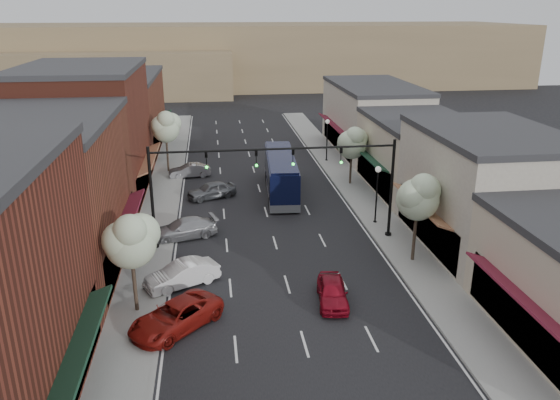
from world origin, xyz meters
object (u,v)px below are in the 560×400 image
object	(u,v)px
red_hatchback	(332,292)
parked_car_b	(182,274)
tree_right_far	(352,142)
signal_mast_right	(358,175)
parked_car_e	(190,171)
tree_right_near	(419,195)
parked_car_c	(184,229)
parked_car_d	(212,190)
lamp_post_far	(327,133)
lamp_post_near	(377,185)
parked_car_a	(176,316)
tree_left_near	(131,239)
coach_bus	(281,174)
signal_mast_left	(188,182)
tree_left_far	(166,126)

from	to	relation	value
red_hatchback	parked_car_b	world-z (taller)	parked_car_b
tree_right_far	parked_car_b	size ratio (longest dim) A/B	1.26
signal_mast_right	parked_car_e	bearing A→B (deg)	126.06
tree_right_near	tree_right_far	size ratio (longest dim) A/B	1.10
parked_car_c	parked_car_d	world-z (taller)	parked_car_d
signal_mast_right	parked_car_c	size ratio (longest dim) A/B	1.75
parked_car_d	parked_car_e	size ratio (longest dim) A/B	1.07
lamp_post_far	parked_car_b	distance (m)	28.97
lamp_post_near	parked_car_a	world-z (taller)	lamp_post_near
tree_left_near	coach_bus	world-z (taller)	tree_left_near
tree_right_near	lamp_post_far	world-z (taller)	tree_right_near
tree_right_far	tree_left_near	xyz separation A→B (m)	(-16.60, -20.00, 0.23)
red_hatchback	parked_car_c	bearing A→B (deg)	136.91
lamp_post_near	parked_car_c	size ratio (longest dim) A/B	0.95
tree_right_near	tree_left_near	world-z (taller)	tree_right_near
parked_car_c	parked_car_e	world-z (taller)	parked_car_c
tree_right_far	parked_car_a	bearing A→B (deg)	-123.64
parked_car_d	parked_car_a	bearing A→B (deg)	-27.64
signal_mast_right	tree_right_near	xyz separation A→B (m)	(2.73, -4.05, -0.17)
tree_left_near	parked_car_d	distance (m)	18.74
signal_mast_left	coach_bus	xyz separation A→B (m)	(7.39, 10.52, -2.87)
signal_mast_right	parked_car_d	size ratio (longest dim) A/B	1.99
tree_left_far	lamp_post_far	size ratio (longest dim) A/B	1.38
parked_car_e	parked_car_a	bearing A→B (deg)	-7.91
lamp_post_far	parked_car_b	size ratio (longest dim) A/B	1.03
lamp_post_far	parked_car_d	size ratio (longest dim) A/B	1.07
tree_right_near	lamp_post_near	world-z (taller)	tree_right_near
lamp_post_far	red_hatchback	world-z (taller)	lamp_post_far
tree_right_near	lamp_post_near	distance (m)	6.74
red_hatchback	parked_car_c	size ratio (longest dim) A/B	0.83
coach_bus	parked_car_e	distance (m)	9.87
coach_bus	lamp_post_near	bearing A→B (deg)	-49.26
tree_right_near	coach_bus	bearing A→B (deg)	114.30
parked_car_a	signal_mast_right	bearing A→B (deg)	85.29
tree_left_far	lamp_post_near	bearing A→B (deg)	-43.89
red_hatchback	parked_car_c	world-z (taller)	parked_car_c
signal_mast_left	lamp_post_far	distance (m)	24.14
tree_right_far	lamp_post_far	world-z (taller)	tree_right_far
parked_car_a	parked_car_e	xyz separation A→B (m)	(-0.04, 26.09, -0.06)
tree_left_near	parked_car_d	world-z (taller)	tree_left_near
parked_car_c	parked_car_b	bearing A→B (deg)	-14.74
tree_left_far	parked_car_b	size ratio (longest dim) A/B	1.42
tree_right_near	signal_mast_left	bearing A→B (deg)	163.81
tree_right_near	parked_car_a	distance (m)	16.06
signal_mast_left	parked_car_a	bearing A→B (deg)	-93.12
tree_right_far	parked_car_a	size ratio (longest dim) A/B	1.08
parked_car_b	parked_car_e	bearing A→B (deg)	153.33
signal_mast_left	tree_right_near	size ratio (longest dim) A/B	1.38
tree_left_far	parked_car_d	bearing A→B (deg)	-63.26
tree_left_near	parked_car_e	xyz separation A→B (m)	(2.05, 24.29, -3.58)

